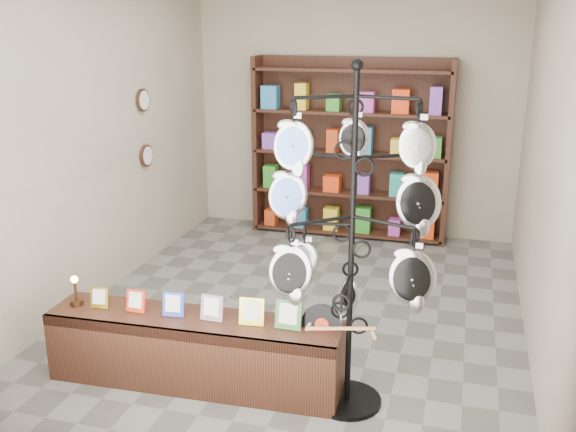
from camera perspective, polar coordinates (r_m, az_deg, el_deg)
name	(u,v)px	position (r m, az deg, el deg)	size (l,w,h in m)	color
ground	(302,308)	(6.14, 1.25, -8.15)	(5.00, 5.00, 0.00)	slate
room_envelope	(303,112)	(5.61, 1.37, 9.22)	(5.00, 5.00, 5.00)	#B2A58F
display_tree	(352,217)	(4.19, 5.75, -0.11)	(1.23, 1.17, 2.39)	black
front_shelf	(195,350)	(4.90, -8.29, -11.72)	(2.20, 0.54, 0.77)	black
back_shelving	(350,155)	(7.96, 5.51, 5.46)	(2.42, 0.36, 2.20)	black
wall_clocks	(145,128)	(7.13, -12.62, 7.62)	(0.03, 0.24, 0.84)	black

